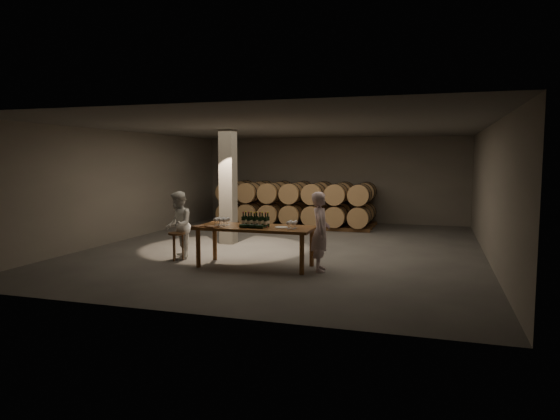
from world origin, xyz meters
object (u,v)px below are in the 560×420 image
(tasting_table, at_px, (255,231))
(notebook_near, at_px, (212,227))
(bottle_cluster, at_px, (255,221))
(person_man, at_px, (320,232))
(person_woman, at_px, (178,225))
(plate, at_px, (281,227))
(stool, at_px, (177,238))

(tasting_table, distance_m, notebook_near, 0.96)
(bottle_cluster, relative_size, person_man, 0.36)
(person_man, bearing_deg, tasting_table, 77.04)
(tasting_table, height_order, person_woman, person_woman)
(tasting_table, distance_m, plate, 0.62)
(bottle_cluster, height_order, person_man, person_man)
(bottle_cluster, bearing_deg, plate, -1.64)
(tasting_table, height_order, bottle_cluster, bottle_cluster)
(plate, xyz_separation_m, person_woman, (-2.66, 0.28, -0.10))
(tasting_table, relative_size, plate, 9.06)
(notebook_near, height_order, person_man, person_man)
(person_man, bearing_deg, plate, 78.40)
(tasting_table, xyz_separation_m, person_man, (1.47, 0.01, 0.05))
(notebook_near, distance_m, stool, 1.33)
(bottle_cluster, height_order, stool, bottle_cluster)
(bottle_cluster, distance_m, person_man, 1.47)
(person_man, bearing_deg, notebook_near, 87.25)
(tasting_table, height_order, notebook_near, notebook_near)
(plate, distance_m, stool, 2.65)
(stool, relative_size, person_man, 0.39)
(notebook_near, relative_size, person_woman, 0.15)
(bottle_cluster, relative_size, notebook_near, 2.50)
(person_woman, bearing_deg, plate, 59.12)
(person_man, xyz_separation_m, person_woman, (-3.51, 0.25, -0.04))
(person_man, distance_m, person_woman, 3.52)
(plate, distance_m, person_woman, 2.67)
(bottle_cluster, distance_m, person_woman, 2.08)
(tasting_table, bearing_deg, notebook_near, -153.60)
(bottle_cluster, bearing_deg, tasting_table, -177.02)
(plate, xyz_separation_m, stool, (-2.62, 0.13, -0.37))
(person_man, bearing_deg, bottle_cluster, 77.02)
(plate, relative_size, notebook_near, 1.19)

